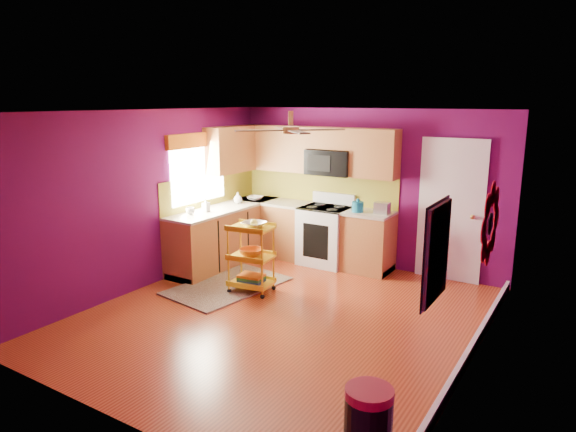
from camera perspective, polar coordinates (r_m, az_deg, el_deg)
The scene contains 18 objects.
ground at distance 6.48m, azimuth -0.66°, elevation -11.12°, with size 5.00×5.00×0.00m, color maroon.
room_envelope at distance 5.99m, azimuth -0.48°, elevation 3.23°, with size 4.54×5.04×2.52m.
lower_cabinets at distance 8.47m, azimuth -1.73°, elevation -2.21°, with size 2.81×2.31×0.94m.
electric_range at distance 8.36m, azimuth 4.17°, elevation -2.09°, with size 0.76×0.66×1.13m.
upper_cabinetry at distance 8.46m, azimuth 0.14°, elevation 7.19°, with size 2.80×2.30×1.26m.
left_window at distance 8.16m, azimuth -9.95°, elevation 6.35°, with size 0.08×1.35×1.08m.
panel_door at distance 7.85m, azimuth 17.64°, elevation 0.41°, with size 0.95×0.11×2.15m.
right_wall_art at distance 4.90m, azimuth 19.57°, elevation -1.97°, with size 0.04×2.74×1.04m.
ceiling_fan at distance 6.10m, azimuth 0.31°, elevation 9.63°, with size 1.01×1.01×0.26m.
shag_rug at distance 7.50m, azimuth -6.71°, elevation -7.71°, with size 1.05×1.71×0.02m, color black.
rolling_cart at distance 7.11m, azimuth -4.07°, elevation -4.32°, with size 0.63×0.50×1.05m.
trash_can at distance 3.99m, azimuth 8.87°, elevation -22.53°, with size 0.44×0.44×0.66m.
teal_kettle at distance 7.95m, azimuth 7.76°, elevation 1.05°, with size 0.18×0.18×0.21m.
toaster at distance 7.86m, azimuth 10.41°, elevation 0.87°, with size 0.22×0.15×0.18m, color beige.
soap_bottle_a at distance 7.99m, azimuth -9.11°, elevation 1.22°, with size 0.10×0.10×0.21m, color #EA3F72.
soap_bottle_b at distance 8.58m, azimuth -5.59°, elevation 2.04°, with size 0.15×0.15×0.19m, color white.
counter_dish at distance 8.85m, azimuth -3.69°, elevation 2.00°, with size 0.26×0.26×0.06m, color white.
counter_cup at distance 7.85m, azimuth -10.79°, elevation 0.55°, with size 0.13×0.13×0.10m, color white.
Camera 1 is at (3.19, -4.99, 2.63)m, focal length 32.00 mm.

